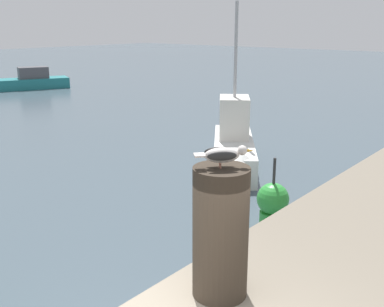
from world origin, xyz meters
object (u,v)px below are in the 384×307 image
boat_teal (17,82)px  seagull (223,154)px  channel_buoy (273,205)px  mooring_post (220,233)px  boat_white (234,149)px

boat_teal → seagull: bearing=-116.6°
seagull → channel_buoy: (4.30, 2.03, -2.23)m
boat_teal → channel_buoy: 20.88m
mooring_post → channel_buoy: bearing=25.2°
mooring_post → boat_white: (6.76, 4.55, -1.62)m
mooring_post → boat_teal: bearing=63.4°
mooring_post → seagull: seagull is taller
mooring_post → channel_buoy: 5.04m
mooring_post → channel_buoy: mooring_post is taller
boat_white → channel_buoy: 3.53m
boat_teal → channel_buoy: bearing=-108.5°
seagull → boat_teal: size_ratio=0.06×
boat_teal → channel_buoy: (-6.63, -19.80, 0.08)m
channel_buoy → boat_teal: bearing=71.5°
boat_white → channel_buoy: bearing=-134.2°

